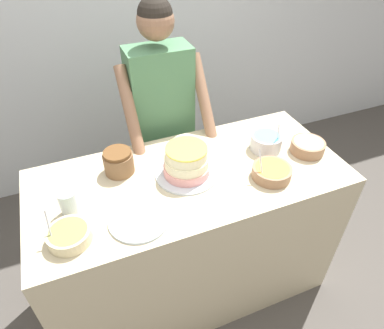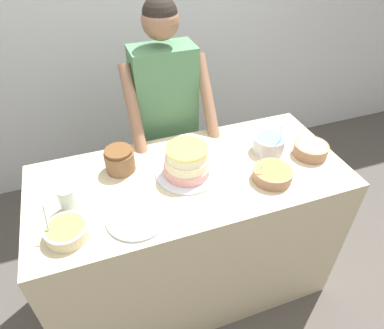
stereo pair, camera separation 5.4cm
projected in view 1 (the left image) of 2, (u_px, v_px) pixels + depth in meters
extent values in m
cube|color=silver|center=(120.00, 24.00, 2.49)|extent=(10.00, 0.05, 2.60)
cube|color=#C6B793|center=(191.00, 235.00, 2.02)|extent=(1.60, 0.72, 0.94)
cylinder|color=#2D2D38|center=(155.00, 186.00, 2.46)|extent=(0.11, 0.11, 0.80)
cylinder|color=#2D2D38|center=(177.00, 181.00, 2.51)|extent=(0.11, 0.11, 0.80)
cube|color=#4C7F56|center=(160.00, 97.00, 2.04)|extent=(0.37, 0.20, 0.60)
cylinder|color=#8E664C|center=(132.00, 118.00, 1.86)|extent=(0.07, 0.38, 0.51)
cylinder|color=#8E664C|center=(205.00, 103.00, 1.99)|extent=(0.07, 0.38, 0.51)
sphere|color=#8E664C|center=(155.00, 21.00, 1.77)|extent=(0.20, 0.20, 0.20)
sphere|color=black|center=(155.00, 14.00, 1.74)|extent=(0.18, 0.18, 0.18)
cylinder|color=silver|center=(187.00, 173.00, 1.73)|extent=(0.32, 0.32, 0.01)
cylinder|color=pink|center=(187.00, 169.00, 1.71)|extent=(0.23, 0.23, 0.05)
cylinder|color=#F4EABC|center=(186.00, 161.00, 1.68)|extent=(0.22, 0.22, 0.05)
cylinder|color=#F4EABC|center=(186.00, 154.00, 1.65)|extent=(0.20, 0.20, 0.05)
cylinder|color=#F2DB4C|center=(186.00, 149.00, 1.63)|extent=(0.20, 0.20, 0.01)
cylinder|color=#936B4C|center=(272.00, 172.00, 1.70)|extent=(0.20, 0.20, 0.06)
cylinder|color=#EF9938|center=(272.00, 168.00, 1.68)|extent=(0.17, 0.17, 0.01)
cylinder|color=silver|center=(261.00, 166.00, 1.64)|extent=(0.01, 0.08, 0.16)
cylinder|color=beige|center=(69.00, 236.00, 1.39)|extent=(0.18, 0.18, 0.06)
cylinder|color=olive|center=(68.00, 232.00, 1.38)|extent=(0.16, 0.16, 0.01)
cylinder|color=silver|center=(49.00, 228.00, 1.34)|extent=(0.02, 0.06, 0.16)
cylinder|color=silver|center=(266.00, 142.00, 1.87)|extent=(0.17, 0.17, 0.09)
cylinder|color=#60B7E0|center=(267.00, 136.00, 1.85)|extent=(0.15, 0.15, 0.01)
cylinder|color=silver|center=(278.00, 136.00, 1.81)|extent=(0.06, 0.05, 0.19)
cylinder|color=#936B4C|center=(308.00, 147.00, 1.86)|extent=(0.18, 0.18, 0.06)
cylinder|color=pink|center=(309.00, 143.00, 1.84)|extent=(0.16, 0.16, 0.01)
cylinder|color=silver|center=(69.00, 203.00, 1.48)|extent=(0.08, 0.08, 0.13)
cylinder|color=silver|center=(139.00, 219.00, 1.49)|extent=(0.27, 0.27, 0.01)
cylinder|color=brown|center=(119.00, 163.00, 1.71)|extent=(0.15, 0.15, 0.11)
cylinder|color=brown|center=(117.00, 153.00, 1.67)|extent=(0.14, 0.14, 0.02)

